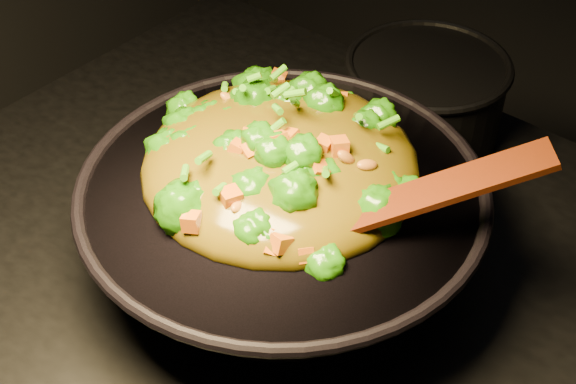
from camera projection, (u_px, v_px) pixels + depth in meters
The scene contains 4 objects.
wok at pixel (283, 227), 0.97m from camera, with size 0.46×0.46×0.13m, color black, non-canonical shape.
stir_fry at pixel (280, 132), 0.91m from camera, with size 0.33×0.33×0.11m, color #216307, non-canonical shape.
spatula at pixel (412, 198), 0.84m from camera, with size 0.30×0.04×0.01m, color #3E1708.
back_pot at pixel (424, 98), 1.17m from camera, with size 0.23×0.23×0.13m, color black.
Camera 1 is at (0.40, -0.55, 1.64)m, focal length 50.00 mm.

